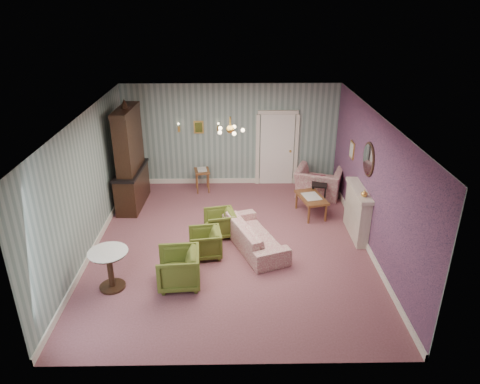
{
  "coord_description": "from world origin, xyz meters",
  "views": [
    {
      "loc": [
        0.05,
        -8.56,
        5.15
      ],
      "look_at": [
        0.2,
        0.4,
        1.1
      ],
      "focal_mm": 33.35,
      "sensor_mm": 36.0,
      "label": 1
    }
  ],
  "objects_px": {
    "fireplace": "(357,212)",
    "wingback_chair": "(319,178)",
    "coffee_table": "(311,205)",
    "olive_chair_c": "(220,222)",
    "olive_chair_b": "(205,242)",
    "olive_chair_a": "(178,267)",
    "sofa_chintz": "(255,231)",
    "side_table_black": "(319,194)",
    "dresser": "(129,155)",
    "pedestal_table": "(110,270)"
  },
  "relations": [
    {
      "from": "pedestal_table",
      "to": "fireplace",
      "type": "bearing_deg",
      "value": 20.76
    },
    {
      "from": "olive_chair_a",
      "to": "dresser",
      "type": "distance_m",
      "value": 4.01
    },
    {
      "from": "wingback_chair",
      "to": "dresser",
      "type": "height_order",
      "value": "dresser"
    },
    {
      "from": "olive_chair_b",
      "to": "coffee_table",
      "type": "bearing_deg",
      "value": 117.68
    },
    {
      "from": "olive_chair_c",
      "to": "wingback_chair",
      "type": "bearing_deg",
      "value": 116.63
    },
    {
      "from": "coffee_table",
      "to": "side_table_black",
      "type": "height_order",
      "value": "side_table_black"
    },
    {
      "from": "olive_chair_c",
      "to": "fireplace",
      "type": "height_order",
      "value": "fireplace"
    },
    {
      "from": "coffee_table",
      "to": "olive_chair_c",
      "type": "bearing_deg",
      "value": -156.2
    },
    {
      "from": "fireplace",
      "to": "dresser",
      "type": "bearing_deg",
      "value": 162.72
    },
    {
      "from": "olive_chair_a",
      "to": "sofa_chintz",
      "type": "bearing_deg",
      "value": 127.73
    },
    {
      "from": "sofa_chintz",
      "to": "side_table_black",
      "type": "height_order",
      "value": "sofa_chintz"
    },
    {
      "from": "sofa_chintz",
      "to": "wingback_chair",
      "type": "xyz_separation_m",
      "value": [
        1.87,
        2.68,
        0.13
      ]
    },
    {
      "from": "olive_chair_a",
      "to": "sofa_chintz",
      "type": "distance_m",
      "value": 2.03
    },
    {
      "from": "fireplace",
      "to": "olive_chair_c",
      "type": "bearing_deg",
      "value": 179.41
    },
    {
      "from": "wingback_chair",
      "to": "coffee_table",
      "type": "distance_m",
      "value": 1.24
    },
    {
      "from": "olive_chair_a",
      "to": "dresser",
      "type": "height_order",
      "value": "dresser"
    },
    {
      "from": "olive_chair_a",
      "to": "side_table_black",
      "type": "xyz_separation_m",
      "value": [
        3.29,
        3.48,
        -0.1
      ]
    },
    {
      "from": "olive_chair_b",
      "to": "wingback_chair",
      "type": "xyz_separation_m",
      "value": [
        2.93,
        3.01,
        0.19
      ]
    },
    {
      "from": "olive_chair_b",
      "to": "pedestal_table",
      "type": "distance_m",
      "value": 2.03
    },
    {
      "from": "dresser",
      "to": "pedestal_table",
      "type": "distance_m",
      "value": 3.77
    },
    {
      "from": "sofa_chintz",
      "to": "pedestal_table",
      "type": "distance_m",
      "value": 3.12
    },
    {
      "from": "sofa_chintz",
      "to": "coffee_table",
      "type": "relative_size",
      "value": 2.03
    },
    {
      "from": "olive_chair_c",
      "to": "pedestal_table",
      "type": "relative_size",
      "value": 0.83
    },
    {
      "from": "dresser",
      "to": "coffee_table",
      "type": "distance_m",
      "value": 4.75
    },
    {
      "from": "wingback_chair",
      "to": "olive_chair_c",
      "type": "bearing_deg",
      "value": 59.33
    },
    {
      "from": "sofa_chintz",
      "to": "pedestal_table",
      "type": "relative_size",
      "value": 2.5
    },
    {
      "from": "sofa_chintz",
      "to": "pedestal_table",
      "type": "bearing_deg",
      "value": 96.27
    },
    {
      "from": "olive_chair_a",
      "to": "olive_chair_c",
      "type": "distance_m",
      "value": 2.04
    },
    {
      "from": "olive_chair_b",
      "to": "dresser",
      "type": "xyz_separation_m",
      "value": [
        -2.02,
        2.53,
        1.04
      ]
    },
    {
      "from": "sofa_chintz",
      "to": "fireplace",
      "type": "height_order",
      "value": "fireplace"
    },
    {
      "from": "coffee_table",
      "to": "pedestal_table",
      "type": "xyz_separation_m",
      "value": [
        -4.25,
        -2.97,
        0.15
      ]
    },
    {
      "from": "wingback_chair",
      "to": "coffee_table",
      "type": "height_order",
      "value": "wingback_chair"
    },
    {
      "from": "olive_chair_c",
      "to": "coffee_table",
      "type": "relative_size",
      "value": 0.68
    },
    {
      "from": "wingback_chair",
      "to": "side_table_black",
      "type": "bearing_deg",
      "value": 101.13
    },
    {
      "from": "fireplace",
      "to": "pedestal_table",
      "type": "relative_size",
      "value": 1.74
    },
    {
      "from": "fireplace",
      "to": "olive_chair_b",
      "type": "bearing_deg",
      "value": -166.24
    },
    {
      "from": "olive_chair_c",
      "to": "side_table_black",
      "type": "bearing_deg",
      "value": 109.34
    },
    {
      "from": "olive_chair_c",
      "to": "coffee_table",
      "type": "height_order",
      "value": "olive_chair_c"
    },
    {
      "from": "olive_chair_c",
      "to": "coffee_table",
      "type": "distance_m",
      "value": 2.46
    },
    {
      "from": "fireplace",
      "to": "wingback_chair",
      "type": "bearing_deg",
      "value": 102.41
    },
    {
      "from": "wingback_chair",
      "to": "side_table_black",
      "type": "distance_m",
      "value": 0.61
    },
    {
      "from": "olive_chair_b",
      "to": "olive_chair_c",
      "type": "xyz_separation_m",
      "value": [
        0.29,
        0.87,
        0.0
      ]
    },
    {
      "from": "side_table_black",
      "to": "wingback_chair",
      "type": "bearing_deg",
      "value": 80.83
    },
    {
      "from": "dresser",
      "to": "olive_chair_a",
      "type": "bearing_deg",
      "value": -63.59
    },
    {
      "from": "olive_chair_b",
      "to": "wingback_chair",
      "type": "height_order",
      "value": "wingback_chair"
    },
    {
      "from": "sofa_chintz",
      "to": "fireplace",
      "type": "distance_m",
      "value": 2.41
    },
    {
      "from": "dresser",
      "to": "fireplace",
      "type": "distance_m",
      "value": 5.74
    },
    {
      "from": "olive_chair_a",
      "to": "dresser",
      "type": "relative_size",
      "value": 0.29
    },
    {
      "from": "olive_chair_b",
      "to": "coffee_table",
      "type": "height_order",
      "value": "olive_chair_b"
    },
    {
      "from": "olive_chair_b",
      "to": "sofa_chintz",
      "type": "relative_size",
      "value": 0.33
    }
  ]
}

